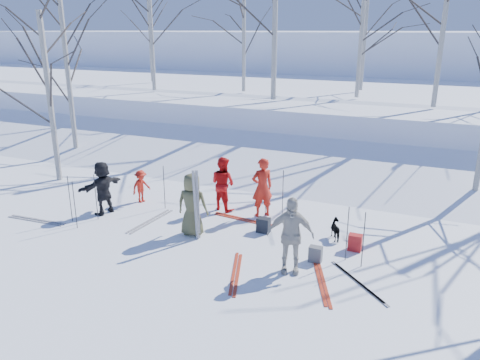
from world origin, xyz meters
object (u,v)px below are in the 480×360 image
at_px(backpack_red, 355,243).
at_px(skier_red_north, 262,187).
at_px(backpack_grey, 315,254).
at_px(skier_olive_center, 192,204).
at_px(skier_grey_west, 103,188).
at_px(dog, 337,230).
at_px(skier_cream_east, 290,235).
at_px(backpack_dark, 263,225).
at_px(skier_redor_behind, 223,184).
at_px(skier_red_seated, 141,186).

bearing_deg(backpack_red, skier_red_north, 157.84).
bearing_deg(backpack_grey, skier_olive_center, 176.71).
relative_size(skier_red_north, skier_grey_west, 1.10).
bearing_deg(backpack_red, dog, 139.40).
bearing_deg(skier_cream_east, backpack_dark, 108.90).
bearing_deg(backpack_red, backpack_grey, -127.16).
bearing_deg(backpack_dark, dog, 10.84).
bearing_deg(skier_olive_center, skier_red_north, -130.13).
bearing_deg(backpack_grey, backpack_dark, 147.89).
height_order(skier_olive_center, dog, skier_olive_center).
distance_m(skier_redor_behind, backpack_grey, 4.11).
xyz_separation_m(skier_red_north, backpack_dark, (0.46, -1.07, -0.67)).
height_order(skier_olive_center, skier_grey_west, skier_olive_center).
bearing_deg(skier_grey_west, skier_olive_center, 98.44).
bearing_deg(dog, skier_red_north, -49.27).
bearing_deg(skier_redor_behind, backpack_grey, 163.74).
xyz_separation_m(skier_red_north, skier_redor_behind, (-1.26, 0.01, -0.05)).
height_order(skier_olive_center, backpack_dark, skier_olive_center).
bearing_deg(dog, backpack_grey, 50.48).
bearing_deg(skier_red_north, skier_redor_behind, -42.66).
bearing_deg(dog, skier_red_seated, -34.73).
bearing_deg(skier_grey_west, skier_red_seated, 173.15).
relative_size(skier_redor_behind, backpack_dark, 4.07).
height_order(skier_red_seated, backpack_red, skier_red_seated).
relative_size(skier_olive_center, backpack_dark, 4.22).
height_order(skier_olive_center, skier_cream_east, skier_cream_east).
xyz_separation_m(skier_cream_east, backpack_red, (1.15, 1.65, -0.68)).
bearing_deg(skier_red_seated, backpack_red, -81.47).
relative_size(dog, backpack_dark, 1.53).
bearing_deg(backpack_dark, skier_red_seated, 172.02).
height_order(skier_red_north, skier_cream_east, skier_cream_east).
bearing_deg(backpack_grey, skier_red_seated, 164.44).
xyz_separation_m(skier_red_north, skier_grey_west, (-4.32, -1.70, -0.08)).
bearing_deg(dog, skier_olive_center, -13.13).
xyz_separation_m(skier_red_seated, skier_grey_west, (-0.45, -1.23, 0.27)).
xyz_separation_m(skier_red_north, backpack_grey, (2.18, -2.15, -0.68)).
distance_m(skier_olive_center, dog, 3.81).
xyz_separation_m(skier_olive_center, backpack_dark, (1.66, 0.88, -0.64)).
bearing_deg(skier_grey_west, dog, 111.63).
height_order(skier_redor_behind, backpack_dark, skier_redor_behind).
bearing_deg(skier_grey_west, skier_red_north, 124.68).
height_order(skier_olive_center, skier_redor_behind, skier_olive_center).
bearing_deg(backpack_dark, skier_olive_center, -151.90).
xyz_separation_m(skier_grey_west, backpack_dark, (4.78, 0.62, -0.59)).
bearing_deg(skier_cream_east, backpack_red, 37.54).
distance_m(skier_red_seated, skier_cream_east, 6.12).
relative_size(skier_grey_west, backpack_grey, 4.16).
distance_m(skier_red_north, backpack_grey, 3.14).
xyz_separation_m(skier_red_seated, backpack_dark, (4.33, -0.61, -0.32)).
distance_m(skier_red_north, backpack_dark, 1.35).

